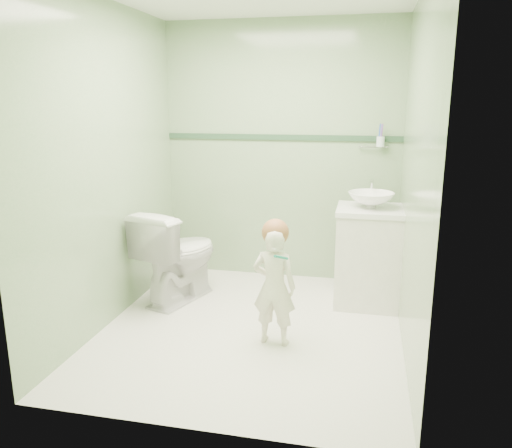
# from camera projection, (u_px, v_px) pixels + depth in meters

# --- Properties ---
(ground) EXTENTS (2.50, 2.50, 0.00)m
(ground) POSITION_uv_depth(u_px,v_px,m) (252.00, 328.00, 3.83)
(ground) COLOR silver
(ground) RESTS_ON ground
(room_shell) EXTENTS (2.50, 2.54, 2.40)m
(room_shell) POSITION_uv_depth(u_px,v_px,m) (251.00, 171.00, 3.54)
(room_shell) COLOR #86AD7A
(room_shell) RESTS_ON ground
(trim_stripe) EXTENTS (2.20, 0.02, 0.05)m
(trim_stripe) POSITION_uv_depth(u_px,v_px,m) (281.00, 137.00, 4.68)
(trim_stripe) COLOR #2B4C32
(trim_stripe) RESTS_ON room_shell
(vanity) EXTENTS (0.52, 0.50, 0.80)m
(vanity) POSITION_uv_depth(u_px,v_px,m) (368.00, 258.00, 4.22)
(vanity) COLOR white
(vanity) RESTS_ON ground
(counter) EXTENTS (0.54, 0.52, 0.04)m
(counter) POSITION_uv_depth(u_px,v_px,m) (370.00, 210.00, 4.13)
(counter) COLOR white
(counter) RESTS_ON vanity
(basin) EXTENTS (0.37, 0.37, 0.13)m
(basin) POSITION_uv_depth(u_px,v_px,m) (371.00, 200.00, 4.11)
(basin) COLOR white
(basin) RESTS_ON counter
(faucet) EXTENTS (0.03, 0.13, 0.18)m
(faucet) POSITION_uv_depth(u_px,v_px,m) (371.00, 187.00, 4.26)
(faucet) COLOR silver
(faucet) RESTS_ON counter
(cup_holder) EXTENTS (0.26, 0.07, 0.21)m
(cup_holder) POSITION_uv_depth(u_px,v_px,m) (380.00, 141.00, 4.45)
(cup_holder) COLOR silver
(cup_holder) RESTS_ON room_shell
(toilet) EXTENTS (0.67, 0.89, 0.80)m
(toilet) POSITION_uv_depth(u_px,v_px,m) (179.00, 255.00, 4.31)
(toilet) COLOR white
(toilet) RESTS_ON ground
(toddler) EXTENTS (0.32, 0.23, 0.84)m
(toddler) POSITION_uv_depth(u_px,v_px,m) (274.00, 287.00, 3.51)
(toddler) COLOR silver
(toddler) RESTS_ON ground
(hair_cap) EXTENTS (0.19, 0.19, 0.19)m
(hair_cap) POSITION_uv_depth(u_px,v_px,m) (275.00, 232.00, 3.44)
(hair_cap) COLOR #9D6139
(hair_cap) RESTS_ON toddler
(teal_toothbrush) EXTENTS (0.11, 0.13, 0.08)m
(teal_toothbrush) POSITION_uv_depth(u_px,v_px,m) (280.00, 256.00, 3.31)
(teal_toothbrush) COLOR #17866D
(teal_toothbrush) RESTS_ON toddler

